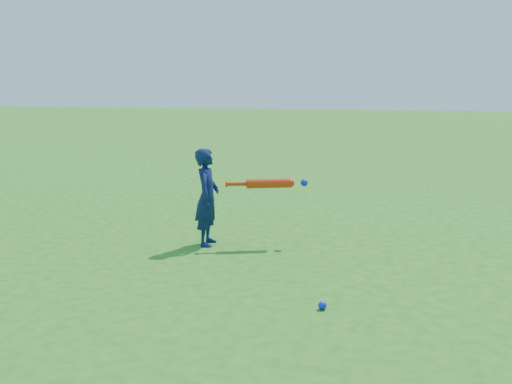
% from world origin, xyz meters
% --- Properties ---
extents(ground, '(80.00, 80.00, 0.00)m').
position_xyz_m(ground, '(0.00, 0.00, 0.00)').
color(ground, '#216D1A').
rests_on(ground, ground).
extents(child, '(0.29, 0.39, 0.99)m').
position_xyz_m(child, '(0.38, 0.24, 0.50)').
color(child, '#0F1846').
rests_on(child, ground).
extents(ground_ball_blue, '(0.06, 0.06, 0.06)m').
position_xyz_m(ground_ball_blue, '(1.81, -1.18, 0.03)').
color(ground_ball_blue, '#0C26D5').
rests_on(ground_ball_blue, ground).
extents(bat_swing, '(0.79, 0.38, 0.10)m').
position_xyz_m(bat_swing, '(1.01, 0.44, 0.64)').
color(bat_swing, red).
rests_on(bat_swing, ground).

